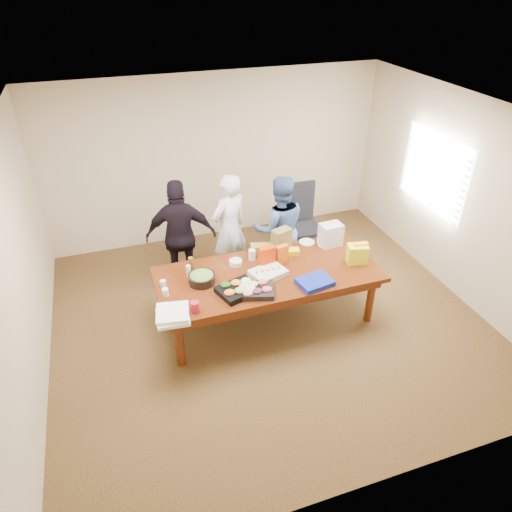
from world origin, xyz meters
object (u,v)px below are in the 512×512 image
object	(u,v)px
person_center	(229,228)
office_chair	(304,226)
sheet_cake	(268,273)
person_right	(279,229)
salad_bowl	(202,279)
conference_table	(268,296)

from	to	relation	value
person_center	office_chair	bearing A→B (deg)	159.99
office_chair	sheet_cake	size ratio (longest dim) A/B	2.78
person_right	sheet_cake	world-z (taller)	person_right
person_center	sheet_cake	bearing A→B (deg)	72.93
office_chair	salad_bowl	size ratio (longest dim) A/B	3.52
salad_bowl	person_right	bearing A→B (deg)	32.62
person_center	salad_bowl	size ratio (longest dim) A/B	4.96
sheet_cake	salad_bowl	xyz separation A→B (m)	(-0.81, 0.12, 0.02)
person_center	salad_bowl	world-z (taller)	person_center
sheet_cake	conference_table	bearing A→B (deg)	47.63
office_chair	person_right	world-z (taller)	person_right
person_center	sheet_cake	world-z (taller)	person_center
person_center	person_right	xyz separation A→B (m)	(0.68, -0.21, -0.02)
office_chair	person_right	size ratio (longest dim) A/B	0.72
conference_table	sheet_cake	size ratio (longest dim) A/B	6.68
office_chair	person_center	bearing A→B (deg)	-174.09
conference_table	salad_bowl	bearing A→B (deg)	175.47
office_chair	person_right	bearing A→B (deg)	-148.67
office_chair	person_right	distance (m)	0.66
office_chair	person_center	world-z (taller)	person_center
person_center	person_right	bearing A→B (deg)	137.91
conference_table	person_right	world-z (taller)	person_right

